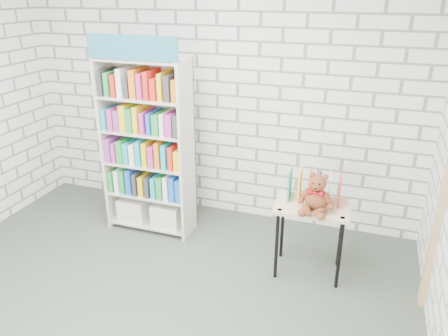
% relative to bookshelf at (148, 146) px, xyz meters
% --- Properties ---
extents(ground, '(4.50, 4.50, 0.00)m').
position_rel_bookshelf_xyz_m(ground, '(0.54, -1.36, -0.95)').
color(ground, '#3D473C').
rests_on(ground, ground).
extents(room_shell, '(4.52, 4.02, 2.81)m').
position_rel_bookshelf_xyz_m(room_shell, '(0.54, -1.36, 0.83)').
color(room_shell, silver).
rests_on(room_shell, ground).
extents(bookshelf, '(0.93, 0.36, 2.09)m').
position_rel_bookshelf_xyz_m(bookshelf, '(0.00, 0.00, 0.00)').
color(bookshelf, beige).
rests_on(bookshelf, ground).
extents(display_table, '(0.68, 0.49, 0.70)m').
position_rel_bookshelf_xyz_m(display_table, '(1.77, -0.27, -0.35)').
color(display_table, tan).
rests_on(display_table, ground).
extents(table_books, '(0.47, 0.23, 0.27)m').
position_rel_bookshelf_xyz_m(table_books, '(1.76, -0.17, -0.12)').
color(table_books, teal).
rests_on(table_books, display_table).
extents(teddy_bear, '(0.32, 0.30, 0.34)m').
position_rel_bookshelf_xyz_m(teddy_bear, '(1.81, -0.37, -0.12)').
color(teddy_bear, brown).
rests_on(teddy_bear, display_table).
extents(door_trim, '(0.05, 0.12, 2.10)m').
position_rel_bookshelf_xyz_m(door_trim, '(2.77, -0.41, 0.10)').
color(door_trim, tan).
rests_on(door_trim, ground).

